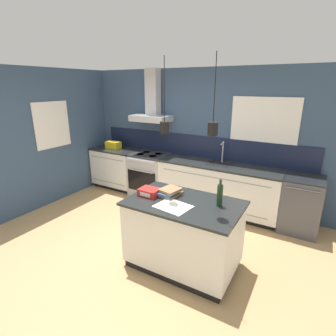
# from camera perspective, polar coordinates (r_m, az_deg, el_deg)

# --- Properties ---
(ground_plane) EXTENTS (16.00, 16.00, 0.00)m
(ground_plane) POSITION_cam_1_polar(r_m,az_deg,el_deg) (4.11, -6.47, -16.32)
(ground_plane) COLOR tan
(ground_plane) RESTS_ON ground
(wall_back) EXTENTS (5.60, 2.22, 2.60)m
(wall_back) POSITION_cam_1_polar(r_m,az_deg,el_deg) (5.25, 5.65, 7.33)
(wall_back) COLOR #354C6B
(wall_back) RESTS_ON ground_plane
(wall_left) EXTENTS (0.08, 3.80, 2.60)m
(wall_left) POSITION_cam_1_polar(r_m,az_deg,el_deg) (5.73, -22.67, 6.42)
(wall_left) COLOR #354C6B
(wall_left) RESTS_ON ground_plane
(counter_run_left) EXTENTS (1.07, 0.64, 0.91)m
(counter_run_left) POSITION_cam_1_polar(r_m,az_deg,el_deg) (6.16, -11.06, 0.08)
(counter_run_left) COLOR black
(counter_run_left) RESTS_ON ground_plane
(counter_run_sink) EXTENTS (2.26, 0.64, 1.30)m
(counter_run_sink) POSITION_cam_1_polar(r_m,az_deg,el_deg) (4.99, 10.68, -4.16)
(counter_run_sink) COLOR black
(counter_run_sink) RESTS_ON ground_plane
(oven_range) EXTENTS (0.78, 0.66, 0.91)m
(oven_range) POSITION_cam_1_polar(r_m,az_deg,el_deg) (5.62, -3.98, -1.42)
(oven_range) COLOR #B5B5BA
(oven_range) RESTS_ON ground_plane
(dishwasher) EXTENTS (0.58, 0.65, 0.91)m
(dishwasher) POSITION_cam_1_polar(r_m,az_deg,el_deg) (4.76, 26.96, -7.04)
(dishwasher) COLOR #4C4C51
(dishwasher) RESTS_ON ground_plane
(kitchen_island) EXTENTS (1.40, 0.89, 0.91)m
(kitchen_island) POSITION_cam_1_polar(r_m,az_deg,el_deg) (3.47, 3.36, -14.15)
(kitchen_island) COLOR black
(kitchen_island) RESTS_ON ground_plane
(bottle_on_island) EXTENTS (0.07, 0.07, 0.33)m
(bottle_on_island) POSITION_cam_1_polar(r_m,az_deg,el_deg) (3.16, 11.21, -5.77)
(bottle_on_island) COLOR #193319
(bottle_on_island) RESTS_ON kitchen_island
(book_stack) EXTENTS (0.28, 0.34, 0.10)m
(book_stack) POSITION_cam_1_polar(r_m,az_deg,el_deg) (3.43, 0.34, -5.23)
(book_stack) COLOR olive
(book_stack) RESTS_ON kitchen_island
(red_supply_box) EXTENTS (0.26, 0.21, 0.09)m
(red_supply_box) POSITION_cam_1_polar(r_m,az_deg,el_deg) (3.43, -4.06, -5.24)
(red_supply_box) COLOR red
(red_supply_box) RESTS_ON kitchen_island
(paper_pile) EXTENTS (0.44, 0.37, 0.01)m
(paper_pile) POSITION_cam_1_polar(r_m,az_deg,el_deg) (3.14, 1.12, -8.36)
(paper_pile) COLOR silver
(paper_pile) RESTS_ON kitchen_island
(yellow_toolbox) EXTENTS (0.34, 0.18, 0.19)m
(yellow_toolbox) POSITION_cam_1_polar(r_m,az_deg,el_deg) (6.07, -11.82, 4.93)
(yellow_toolbox) COLOR gold
(yellow_toolbox) RESTS_ON counter_run_left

